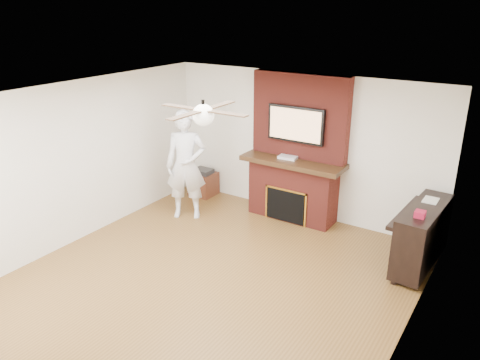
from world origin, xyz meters
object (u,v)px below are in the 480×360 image
Objects in this scene: fireplace at (295,163)px; piano at (421,235)px; person at (186,165)px; side_table at (203,183)px.

piano is (2.27, -0.55, -0.50)m from fireplace.
fireplace reaches higher than person.
person is at bearing -169.66° from piano.
piano reaches higher than side_table.
piano is at bearing -13.54° from fireplace.
piano is (4.22, -0.48, 0.25)m from side_table.
fireplace is 1.88m from person.
fireplace is 1.74× the size of piano.
side_table is at bearing -178.02° from fireplace.
side_table is (-1.94, -0.07, -0.75)m from fireplace.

